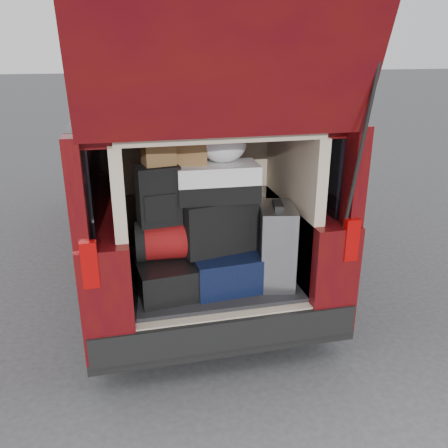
{
  "coord_description": "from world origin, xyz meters",
  "views": [
    {
      "loc": [
        -0.66,
        -3.03,
        2.26
      ],
      "look_at": [
        0.1,
        0.2,
        1.0
      ],
      "focal_mm": 38.0,
      "sensor_mm": 36.0,
      "label": 1
    }
  ],
  "objects_px": {
    "silver_roller": "(276,245)",
    "backpack": "(158,195)",
    "twotone_duffel": "(217,182)",
    "red_duffel": "(166,240)",
    "black_soft_case": "(216,224)",
    "navy_hardshell": "(222,265)",
    "black_hardshell": "(166,273)"
  },
  "relations": [
    {
      "from": "navy_hardshell",
      "to": "black_hardshell",
      "type": "bearing_deg",
      "value": 179.24
    },
    {
      "from": "red_duffel",
      "to": "black_soft_case",
      "type": "xyz_separation_m",
      "value": [
        0.38,
        0.02,
        0.08
      ]
    },
    {
      "from": "navy_hardshell",
      "to": "silver_roller",
      "type": "relative_size",
      "value": 1.01
    },
    {
      "from": "silver_roller",
      "to": "backpack",
      "type": "height_order",
      "value": "backpack"
    },
    {
      "from": "red_duffel",
      "to": "navy_hardshell",
      "type": "bearing_deg",
      "value": 2.87
    },
    {
      "from": "navy_hardshell",
      "to": "silver_roller",
      "type": "height_order",
      "value": "silver_roller"
    },
    {
      "from": "red_duffel",
      "to": "twotone_duffel",
      "type": "xyz_separation_m",
      "value": [
        0.38,
        -0.0,
        0.41
      ]
    },
    {
      "from": "black_hardshell",
      "to": "black_soft_case",
      "type": "height_order",
      "value": "black_soft_case"
    },
    {
      "from": "black_hardshell",
      "to": "navy_hardshell",
      "type": "height_order",
      "value": "navy_hardshell"
    },
    {
      "from": "backpack",
      "to": "silver_roller",
      "type": "bearing_deg",
      "value": -12.8
    },
    {
      "from": "navy_hardshell",
      "to": "red_duffel",
      "type": "relative_size",
      "value": 1.41
    },
    {
      "from": "red_duffel",
      "to": "twotone_duffel",
      "type": "bearing_deg",
      "value": 2.88
    },
    {
      "from": "black_hardshell",
      "to": "black_soft_case",
      "type": "xyz_separation_m",
      "value": [
        0.4,
        0.05,
        0.35
      ]
    },
    {
      "from": "red_duffel",
      "to": "backpack",
      "type": "distance_m",
      "value": 0.36
    },
    {
      "from": "backpack",
      "to": "twotone_duffel",
      "type": "xyz_separation_m",
      "value": [
        0.43,
        0.04,
        0.06
      ]
    },
    {
      "from": "navy_hardshell",
      "to": "red_duffel",
      "type": "distance_m",
      "value": 0.49
    },
    {
      "from": "navy_hardshell",
      "to": "backpack",
      "type": "xyz_separation_m",
      "value": [
        -0.46,
        -0.04,
        0.6
      ]
    },
    {
      "from": "backpack",
      "to": "black_hardshell",
      "type": "bearing_deg",
      "value": 21.88
    },
    {
      "from": "black_hardshell",
      "to": "backpack",
      "type": "height_order",
      "value": "backpack"
    },
    {
      "from": "navy_hardshell",
      "to": "twotone_duffel",
      "type": "relative_size",
      "value": 1.06
    },
    {
      "from": "black_soft_case",
      "to": "backpack",
      "type": "height_order",
      "value": "backpack"
    },
    {
      "from": "black_hardshell",
      "to": "backpack",
      "type": "xyz_separation_m",
      "value": [
        -0.03,
        -0.01,
        0.61
      ]
    },
    {
      "from": "silver_roller",
      "to": "twotone_duffel",
      "type": "height_order",
      "value": "twotone_duffel"
    },
    {
      "from": "navy_hardshell",
      "to": "black_soft_case",
      "type": "height_order",
      "value": "black_soft_case"
    },
    {
      "from": "silver_roller",
      "to": "black_soft_case",
      "type": "xyz_separation_m",
      "value": [
        -0.43,
        0.14,
        0.16
      ]
    },
    {
      "from": "backpack",
      "to": "navy_hardshell",
      "type": "bearing_deg",
      "value": -2.91
    },
    {
      "from": "black_hardshell",
      "to": "twotone_duffel",
      "type": "xyz_separation_m",
      "value": [
        0.4,
        0.02,
        0.67
      ]
    },
    {
      "from": "silver_roller",
      "to": "backpack",
      "type": "xyz_separation_m",
      "value": [
        -0.85,
        0.08,
        0.43
      ]
    },
    {
      "from": "red_duffel",
      "to": "backpack",
      "type": "height_order",
      "value": "backpack"
    },
    {
      "from": "black_hardshell",
      "to": "backpack",
      "type": "bearing_deg",
      "value": -156.1
    },
    {
      "from": "navy_hardshell",
      "to": "backpack",
      "type": "bearing_deg",
      "value": -179.14
    },
    {
      "from": "navy_hardshell",
      "to": "red_duffel",
      "type": "xyz_separation_m",
      "value": [
        -0.42,
        0.0,
        0.25
      ]
    }
  ]
}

